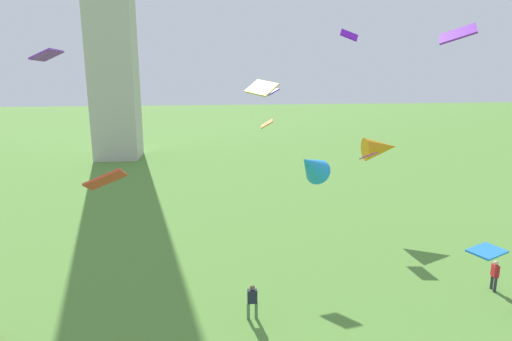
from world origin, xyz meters
name	(u,v)px	position (x,y,z in m)	size (l,w,h in m)	color
person_3	(495,274)	(11.77, 21.03, 0.88)	(0.28, 0.48, 1.56)	#2D3338
person_4	(252,300)	(-0.17, 19.70, 0.90)	(0.49, 0.25, 1.59)	#51754C
kite_flying_0	(47,55)	(-9.89, 26.52, 11.21)	(1.28, 1.78, 0.66)	purple
kite_flying_1	(458,34)	(8.90, 21.46, 12.05)	(1.65, 1.66, 0.97)	purple
kite_flying_2	(369,156)	(8.01, 29.03, 5.16)	(0.88, 1.26, 0.69)	#C12C93
kite_flying_4	(262,88)	(0.42, 21.62, 9.79)	(1.47, 1.48, 0.67)	yellow
kite_flying_5	(105,180)	(-5.75, 18.98, 6.59)	(1.48, 1.07, 1.04)	#E8452E
kite_flying_6	(380,148)	(9.56, 31.14, 5.23)	(2.34, 1.64, 1.71)	orange
kite_flying_7	(311,166)	(2.77, 22.03, 6.23)	(2.32, 2.44, 1.96)	#208FE2
kite_flying_8	(267,124)	(1.10, 25.08, 7.79)	(0.74, 1.06, 0.42)	orange
kite_flying_9	(266,91)	(1.58, 29.61, 9.15)	(1.61, 1.67, 0.43)	#2B1CDD
kite_flying_10	(349,35)	(5.20, 25.09, 12.17)	(1.04, 0.67, 0.68)	#6C0FC1
kite_flying_11	(487,251)	(8.52, 17.09, 3.91)	(1.65, 1.48, 0.12)	blue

